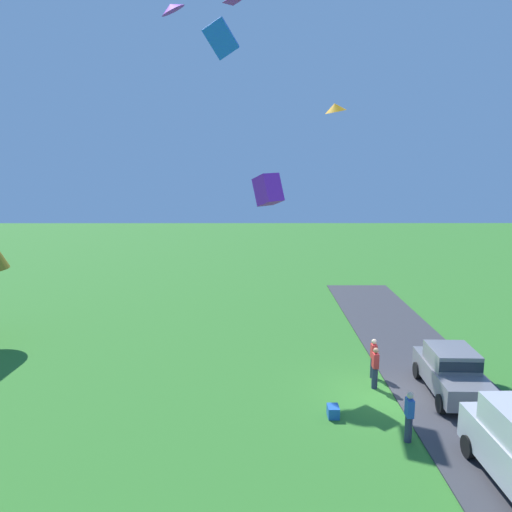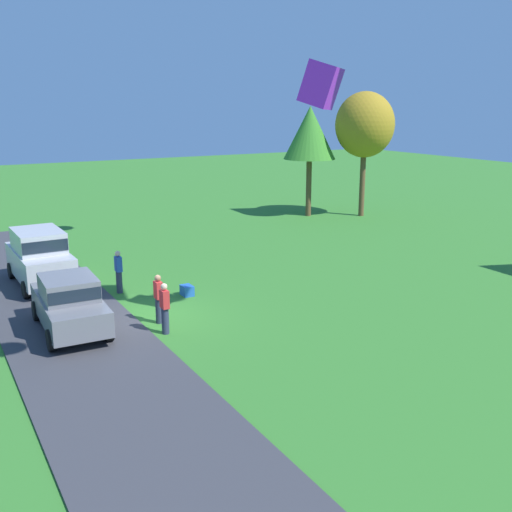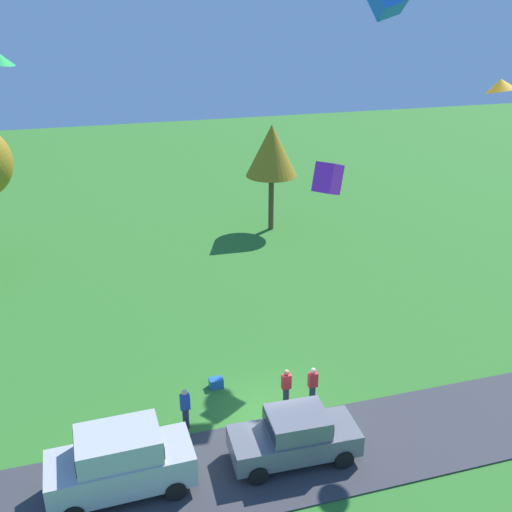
{
  "view_description": "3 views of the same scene",
  "coord_description": "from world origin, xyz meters",
  "px_view_note": "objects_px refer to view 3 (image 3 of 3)",
  "views": [
    {
      "loc": [
        -18.36,
        5.14,
        8.84
      ],
      "look_at": [
        2.46,
        5.07,
        5.09
      ],
      "focal_mm": 35.0,
      "sensor_mm": 36.0,
      "label": 1
    },
    {
      "loc": [
        18.9,
        -6.41,
        7.29
      ],
      "look_at": [
        1.36,
        3.63,
        2.13
      ],
      "focal_mm": 42.0,
      "sensor_mm": 36.0,
      "label": 2
    },
    {
      "loc": [
        -6.0,
        -17.78,
        14.76
      ],
      "look_at": [
        0.24,
        3.47,
        5.16
      ],
      "focal_mm": 42.0,
      "sensor_mm": 36.0,
      "label": 3
    }
  ],
  "objects_px": {
    "person_beside_suv": "(286,388)",
    "person_watching_sky": "(185,409)",
    "car_sedan_far_end": "(295,435)",
    "person_on_lawn": "(313,386)",
    "kite_box_mid_center": "(328,178)",
    "tree_far_right": "(272,151)",
    "kite_delta_low_drifter": "(501,85)",
    "cooler_box": "(216,383)",
    "car_suv_near_entrance": "(120,460)"
  },
  "relations": [
    {
      "from": "person_on_lawn",
      "to": "tree_far_right",
      "type": "distance_m",
      "value": 20.09
    },
    {
      "from": "person_watching_sky",
      "to": "cooler_box",
      "type": "relative_size",
      "value": 3.05
    },
    {
      "from": "cooler_box",
      "to": "kite_box_mid_center",
      "type": "bearing_deg",
      "value": 21.98
    },
    {
      "from": "person_beside_suv",
      "to": "person_watching_sky",
      "type": "relative_size",
      "value": 1.0
    },
    {
      "from": "car_sedan_far_end",
      "to": "person_on_lawn",
      "type": "distance_m",
      "value": 3.12
    },
    {
      "from": "car_suv_near_entrance",
      "to": "tree_far_right",
      "type": "bearing_deg",
      "value": 61.08
    },
    {
      "from": "car_sedan_far_end",
      "to": "tree_far_right",
      "type": "height_order",
      "value": "tree_far_right"
    },
    {
      "from": "kite_box_mid_center",
      "to": "car_suv_near_entrance",
      "type": "bearing_deg",
      "value": -144.47
    },
    {
      "from": "car_sedan_far_end",
      "to": "person_beside_suv",
      "type": "relative_size",
      "value": 2.61
    },
    {
      "from": "person_beside_suv",
      "to": "car_suv_near_entrance",
      "type": "bearing_deg",
      "value": -157.85
    },
    {
      "from": "car_sedan_far_end",
      "to": "person_beside_suv",
      "type": "bearing_deg",
      "value": 77.01
    },
    {
      "from": "car_suv_near_entrance",
      "to": "person_on_lawn",
      "type": "relative_size",
      "value": 2.72
    },
    {
      "from": "cooler_box",
      "to": "kite_delta_low_drifter",
      "type": "bearing_deg",
      "value": -7.71
    },
    {
      "from": "cooler_box",
      "to": "kite_box_mid_center",
      "type": "distance_m",
      "value": 9.65
    },
    {
      "from": "kite_box_mid_center",
      "to": "person_watching_sky",
      "type": "bearing_deg",
      "value": -148.32
    },
    {
      "from": "car_sedan_far_end",
      "to": "kite_delta_low_drifter",
      "type": "relative_size",
      "value": 3.93
    },
    {
      "from": "cooler_box",
      "to": "kite_delta_low_drifter",
      "type": "relative_size",
      "value": 0.49
    },
    {
      "from": "person_watching_sky",
      "to": "cooler_box",
      "type": "distance_m",
      "value": 2.81
    },
    {
      "from": "car_sedan_far_end",
      "to": "person_beside_suv",
      "type": "xyz_separation_m",
      "value": [
        0.65,
        2.81,
        -0.16
      ]
    },
    {
      "from": "kite_box_mid_center",
      "to": "cooler_box",
      "type": "bearing_deg",
      "value": -158.02
    },
    {
      "from": "person_watching_sky",
      "to": "kite_delta_low_drifter",
      "type": "height_order",
      "value": "kite_delta_low_drifter"
    },
    {
      "from": "cooler_box",
      "to": "person_on_lawn",
      "type": "bearing_deg",
      "value": -33.38
    },
    {
      "from": "person_beside_suv",
      "to": "person_watching_sky",
      "type": "height_order",
      "value": "same"
    },
    {
      "from": "person_watching_sky",
      "to": "kite_delta_low_drifter",
      "type": "relative_size",
      "value": 1.51
    },
    {
      "from": "person_watching_sky",
      "to": "tree_far_right",
      "type": "relative_size",
      "value": 0.24
    },
    {
      "from": "kite_delta_low_drifter",
      "to": "person_beside_suv",
      "type": "bearing_deg",
      "value": -175.65
    },
    {
      "from": "person_beside_suv",
      "to": "kite_delta_low_drifter",
      "type": "bearing_deg",
      "value": 4.35
    },
    {
      "from": "person_watching_sky",
      "to": "tree_far_right",
      "type": "height_order",
      "value": "tree_far_right"
    },
    {
      "from": "person_on_lawn",
      "to": "cooler_box",
      "type": "xyz_separation_m",
      "value": [
        -3.35,
        2.21,
        -0.68
      ]
    },
    {
      "from": "tree_far_right",
      "to": "kite_box_mid_center",
      "type": "distance_m",
      "value": 15.0
    },
    {
      "from": "person_beside_suv",
      "to": "person_watching_sky",
      "type": "xyz_separation_m",
      "value": [
        -3.97,
        -0.15,
        0.0
      ]
    },
    {
      "from": "kite_box_mid_center",
      "to": "person_on_lawn",
      "type": "bearing_deg",
      "value": -115.73
    },
    {
      "from": "person_beside_suv",
      "to": "kite_delta_low_drifter",
      "type": "distance_m",
      "value": 13.68
    },
    {
      "from": "tree_far_right",
      "to": "car_suv_near_entrance",
      "type": "bearing_deg",
      "value": -118.92
    },
    {
      "from": "kite_delta_low_drifter",
      "to": "person_on_lawn",
      "type": "bearing_deg",
      "value": -173.62
    },
    {
      "from": "person_on_lawn",
      "to": "kite_delta_low_drifter",
      "type": "relative_size",
      "value": 1.51
    },
    {
      "from": "person_beside_suv",
      "to": "car_sedan_far_end",
      "type": "bearing_deg",
      "value": -102.99
    },
    {
      "from": "cooler_box",
      "to": "kite_box_mid_center",
      "type": "xyz_separation_m",
      "value": [
        5.48,
        2.21,
        7.63
      ]
    },
    {
      "from": "person_on_lawn",
      "to": "tree_far_right",
      "type": "relative_size",
      "value": 0.24
    },
    {
      "from": "tree_far_right",
      "to": "car_sedan_far_end",
      "type": "bearing_deg",
      "value": -105.58
    },
    {
      "from": "person_beside_suv",
      "to": "kite_delta_low_drifter",
      "type": "relative_size",
      "value": 1.51
    },
    {
      "from": "kite_delta_low_drifter",
      "to": "cooler_box",
      "type": "bearing_deg",
      "value": 172.29
    },
    {
      "from": "kite_box_mid_center",
      "to": "kite_delta_low_drifter",
      "type": "bearing_deg",
      "value": -36.13
    },
    {
      "from": "car_sedan_far_end",
      "to": "kite_box_mid_center",
      "type": "xyz_separation_m",
      "value": [
        3.8,
        7.05,
        6.79
      ]
    },
    {
      "from": "tree_far_right",
      "to": "cooler_box",
      "type": "height_order",
      "value": "tree_far_right"
    },
    {
      "from": "cooler_box",
      "to": "person_watching_sky",
      "type": "bearing_deg",
      "value": -126.92
    },
    {
      "from": "person_on_lawn",
      "to": "kite_box_mid_center",
      "type": "relative_size",
      "value": 1.37
    },
    {
      "from": "tree_far_right",
      "to": "kite_delta_low_drifter",
      "type": "xyz_separation_m",
      "value": [
        2.72,
        -18.27,
        6.4
      ]
    },
    {
      "from": "car_suv_near_entrance",
      "to": "tree_far_right",
      "type": "xyz_separation_m",
      "value": [
        11.89,
        21.52,
        4.17
      ]
    },
    {
      "from": "person_beside_suv",
      "to": "person_watching_sky",
      "type": "distance_m",
      "value": 3.97
    }
  ]
}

